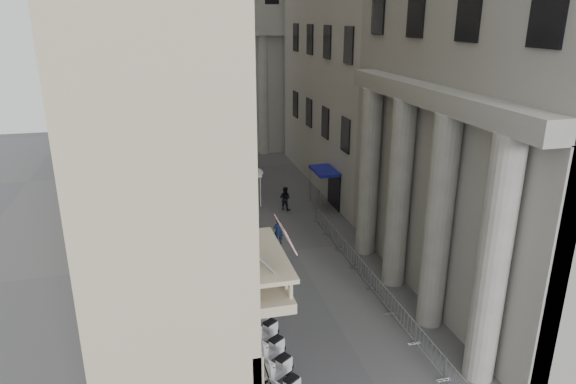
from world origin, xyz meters
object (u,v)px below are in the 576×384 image
(street_lamp, at_px, (226,156))
(pedestrian_a, at_px, (278,231))
(info_kiosk, at_px, (264,285))
(security_tent, at_px, (238,167))
(pedestrian_b, at_px, (285,198))

(street_lamp, relative_size, pedestrian_a, 4.39)
(pedestrian_a, bearing_deg, street_lamp, -52.63)
(info_kiosk, bearing_deg, security_tent, 72.41)
(pedestrian_a, distance_m, pedestrian_b, 6.14)
(street_lamp, height_order, info_kiosk, street_lamp)
(street_lamp, distance_m, pedestrian_a, 7.37)
(security_tent, height_order, pedestrian_b, security_tent)
(info_kiosk, relative_size, pedestrian_b, 0.89)
(street_lamp, height_order, pedestrian_a, street_lamp)
(pedestrian_a, bearing_deg, security_tent, -65.50)
(security_tent, distance_m, pedestrian_a, 8.43)
(security_tent, xyz_separation_m, pedestrian_b, (3.13, -2.23, -2.02))
(pedestrian_b, bearing_deg, pedestrian_a, 112.08)
(security_tent, distance_m, street_lamp, 2.79)
(info_kiosk, bearing_deg, street_lamp, 76.98)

